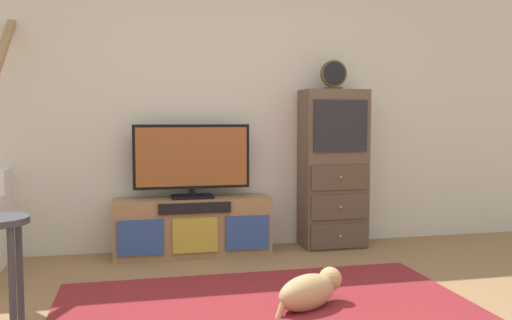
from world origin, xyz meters
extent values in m
cube|color=beige|center=(0.00, 2.46, 1.35)|extent=(6.40, 0.12, 2.70)
cube|color=maroon|center=(0.00, 0.60, 0.01)|extent=(2.60, 1.80, 0.01)
cube|color=#997047|center=(-0.30, 2.20, 0.24)|extent=(1.34, 0.36, 0.49)
cube|color=#2D4784|center=(-0.75, 2.01, 0.20)|extent=(0.37, 0.02, 0.29)
cube|color=#B79333|center=(-0.30, 2.01, 0.20)|extent=(0.37, 0.02, 0.29)
cube|color=#2D4784|center=(0.15, 2.01, 0.20)|extent=(0.37, 0.02, 0.29)
cube|color=black|center=(-0.30, 2.01, 0.43)|extent=(0.60, 0.02, 0.09)
cube|color=black|center=(-0.30, 2.22, 0.50)|extent=(0.36, 0.22, 0.02)
cylinder|color=black|center=(-0.30, 2.22, 0.54)|extent=(0.05, 0.05, 0.06)
cube|color=black|center=(-0.30, 2.22, 0.85)|extent=(1.00, 0.05, 0.55)
cube|color=brown|center=(-0.30, 2.19, 0.85)|extent=(0.95, 0.01, 0.50)
cube|color=brown|center=(0.99, 2.21, 0.72)|extent=(0.58, 0.34, 1.44)
cube|color=#4E3C2F|center=(0.99, 2.03, 0.13)|extent=(0.53, 0.02, 0.22)
sphere|color=olive|center=(0.99, 2.01, 0.13)|extent=(0.03, 0.03, 0.03)
cube|color=#4E3C2F|center=(0.99, 2.03, 0.39)|extent=(0.53, 0.02, 0.22)
sphere|color=olive|center=(0.99, 2.01, 0.39)|extent=(0.03, 0.03, 0.03)
cube|color=#4E3C2F|center=(0.99, 2.03, 0.66)|extent=(0.53, 0.02, 0.22)
sphere|color=olive|center=(0.99, 2.01, 0.66)|extent=(0.03, 0.03, 0.03)
cube|color=#232328|center=(0.99, 2.03, 1.11)|extent=(0.49, 0.02, 0.45)
cube|color=#4C3823|center=(0.98, 2.19, 1.45)|extent=(0.14, 0.08, 0.02)
cylinder|color=brown|center=(0.98, 2.19, 1.58)|extent=(0.24, 0.04, 0.24)
cylinder|color=black|center=(0.98, 2.16, 1.58)|extent=(0.20, 0.01, 0.20)
cube|color=#9E7547|center=(-1.75, 2.05, 1.70)|extent=(0.06, 1.33, 0.99)
cylinder|color=#333338|center=(-1.40, 0.47, 0.32)|extent=(0.04, 0.04, 0.63)
cylinder|color=#333338|center=(-1.40, 0.66, 0.32)|extent=(0.04, 0.04, 0.63)
ellipsoid|color=tan|center=(0.24, 0.66, 0.11)|extent=(0.48, 0.38, 0.22)
sphere|color=tan|center=(0.43, 0.76, 0.15)|extent=(0.15, 0.15, 0.15)
cylinder|color=tan|center=(0.06, 0.57, 0.08)|extent=(0.11, 0.08, 0.16)
camera|label=1|loc=(-0.78, -2.43, 1.18)|focal=37.88mm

